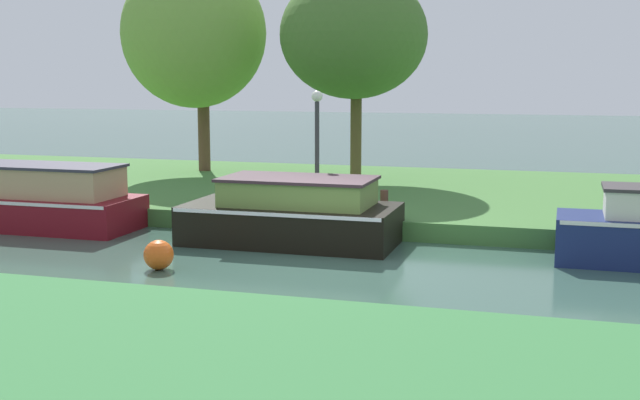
% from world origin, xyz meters
% --- Properties ---
extents(ground_plane, '(120.00, 120.00, 0.00)m').
position_xyz_m(ground_plane, '(0.00, 0.00, 0.00)').
color(ground_plane, '#38594C').
extents(riverbank_far, '(72.00, 10.00, 0.40)m').
position_xyz_m(riverbank_far, '(0.00, 7.00, 0.20)').
color(riverbank_far, '#437537').
rests_on(riverbank_far, ground_plane).
extents(black_narrowboat, '(4.23, 2.05, 1.34)m').
position_xyz_m(black_narrowboat, '(-1.16, 1.20, 0.58)').
color(black_narrowboat, black).
rests_on(black_narrowboat, ground_plane).
extents(maroon_cruiser, '(5.43, 1.83, 1.41)m').
position_xyz_m(maroon_cruiser, '(-7.38, 1.20, 0.59)').
color(maroon_cruiser, maroon).
rests_on(maroon_cruiser, ground_plane).
extents(willow_tree_left, '(4.39, 3.87, 6.39)m').
position_xyz_m(willow_tree_left, '(-6.75, 8.65, 4.56)').
color(willow_tree_left, brown).
rests_on(willow_tree_left, riverbank_far).
extents(willow_tree_centre, '(4.03, 4.55, 5.78)m').
position_xyz_m(willow_tree_centre, '(-1.70, 8.15, 4.42)').
color(willow_tree_centre, brown).
rests_on(willow_tree_centre, riverbank_far).
extents(lamp_post, '(0.24, 0.24, 2.60)m').
position_xyz_m(lamp_post, '(-1.23, 3.11, 2.06)').
color(lamp_post, '#333338').
rests_on(lamp_post, riverbank_far).
extents(mooring_post_near, '(0.17, 0.17, 0.55)m').
position_xyz_m(mooring_post_near, '(0.39, 2.60, 0.67)').
color(mooring_post_near, brown).
rests_on(mooring_post_near, riverbank_far).
extents(channel_buoy, '(0.52, 0.52, 0.52)m').
position_xyz_m(channel_buoy, '(-2.66, -1.61, 0.26)').
color(channel_buoy, '#E55919').
rests_on(channel_buoy, ground_plane).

